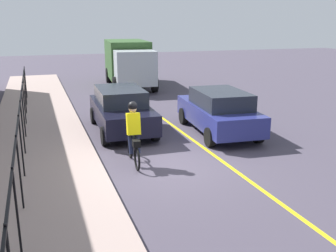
# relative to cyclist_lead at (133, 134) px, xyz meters

# --- Properties ---
(ground_plane) EXTENTS (80.00, 80.00, 0.00)m
(ground_plane) POSITION_rel_cyclist_lead_xyz_m (-0.34, -0.89, -0.91)
(ground_plane) COLOR #463F4D
(lane_line_centre) EXTENTS (36.00, 0.12, 0.01)m
(lane_line_centre) POSITION_rel_cyclist_lead_xyz_m (-0.34, -2.49, -0.91)
(lane_line_centre) COLOR yellow
(lane_line_centre) RESTS_ON ground
(sidewalk) EXTENTS (40.00, 3.20, 0.15)m
(sidewalk) POSITION_rel_cyclist_lead_xyz_m (-0.34, 2.51, -0.84)
(sidewalk) COLOR #A79087
(sidewalk) RESTS_ON ground
(iron_fence) EXTENTS (20.20, 0.04, 1.60)m
(iron_fence) POSITION_rel_cyclist_lead_xyz_m (0.66, 2.91, 0.42)
(iron_fence) COLOR black
(iron_fence) RESTS_ON sidewalk
(cyclist_lead) EXTENTS (1.71, 0.38, 1.83)m
(cyclist_lead) POSITION_rel_cyclist_lead_xyz_m (0.00, 0.00, 0.00)
(cyclist_lead) COLOR black
(cyclist_lead) RESTS_ON ground
(patrol_sedan) EXTENTS (4.54, 2.22, 1.58)m
(patrol_sedan) POSITION_rel_cyclist_lead_xyz_m (2.14, -3.70, -0.09)
(patrol_sedan) COLOR navy
(patrol_sedan) RESTS_ON ground
(parked_sedan_rear) EXTENTS (4.46, 2.04, 1.58)m
(parked_sedan_rear) POSITION_rel_cyclist_lead_xyz_m (3.55, -0.44, -0.09)
(parked_sedan_rear) COLOR black
(parked_sedan_rear) RESTS_ON ground
(box_truck_background) EXTENTS (6.90, 3.05, 2.78)m
(box_truck_background) POSITION_rel_cyclist_lead_xyz_m (13.56, -3.15, 0.64)
(box_truck_background) COLOR #305526
(box_truck_background) RESTS_ON ground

